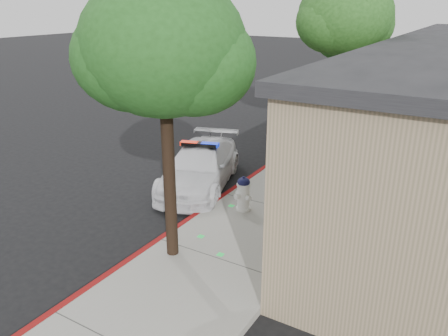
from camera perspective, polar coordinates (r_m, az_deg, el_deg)
ground at (r=10.68m, az=-8.53°, el=-9.60°), size 120.00×120.00×0.00m
sidewalk at (r=12.14m, az=6.44°, el=-5.17°), size 3.20×60.00×0.15m
red_curb at (r=12.79m, az=0.17°, el=-3.63°), size 0.14×60.00×0.16m
police_car at (r=13.46m, az=-3.09°, el=0.23°), size 3.10×4.77×1.41m
fire_hydrant at (r=11.64m, az=2.50°, el=-3.27°), size 0.54×0.47×0.94m
street_tree_near at (r=8.59m, az=-7.77°, el=14.43°), size 3.34×3.14×5.75m
street_tree_mid at (r=16.38m, az=15.31°, el=17.92°), size 3.20×3.32×6.10m
street_tree_far at (r=19.34m, az=15.76°, el=16.22°), size 2.79×2.89×5.23m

